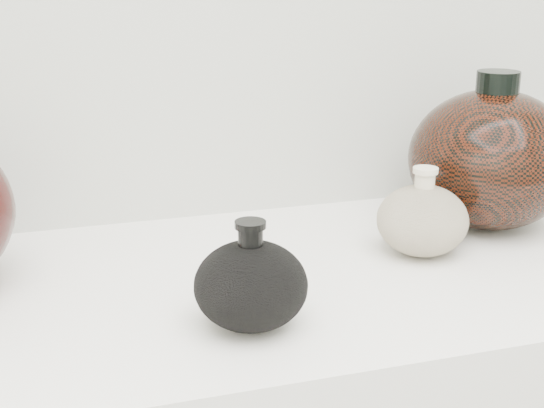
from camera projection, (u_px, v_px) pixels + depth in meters
name	position (u px, v px, depth m)	size (l,w,h in m)	color
black_gourd_vase	(251.00, 285.00, 0.79)	(0.13, 0.13, 0.12)	black
cream_gourd_vase	(422.00, 219.00, 0.99)	(0.15, 0.15, 0.12)	beige
right_round_pot	(491.00, 159.00, 1.09)	(0.25, 0.25, 0.23)	black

